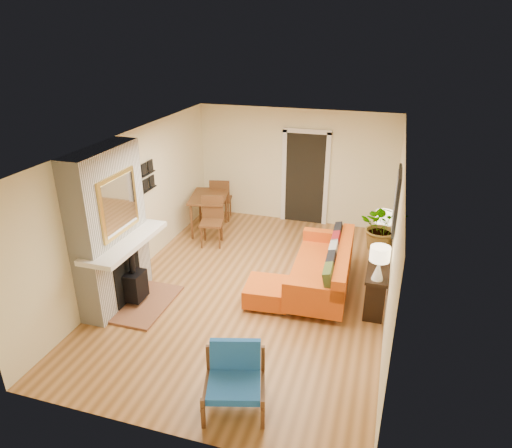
% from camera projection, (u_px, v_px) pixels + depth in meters
% --- Properties ---
extents(room_shell, '(6.50, 6.50, 6.50)m').
position_uv_depth(room_shell, '(317.00, 179.00, 9.66)').
color(room_shell, '#B37B44').
rests_on(room_shell, ground).
extents(fireplace, '(1.09, 1.68, 2.60)m').
position_uv_depth(fireplace, '(112.00, 233.00, 7.16)').
color(fireplace, white).
rests_on(fireplace, ground).
extents(sofa, '(1.03, 2.25, 0.87)m').
position_uv_depth(sofa, '(326.00, 268.00, 7.87)').
color(sofa, silver).
rests_on(sofa, ground).
extents(ottoman, '(0.77, 0.77, 0.36)m').
position_uv_depth(ottoman, '(268.00, 292.00, 7.50)').
color(ottoman, silver).
rests_on(ottoman, ground).
extents(blue_chair, '(0.89, 0.88, 0.76)m').
position_uv_depth(blue_chair, '(235.00, 374.00, 5.45)').
color(blue_chair, brown).
rests_on(blue_chair, ground).
extents(dining_table, '(1.08, 1.93, 1.02)m').
position_uv_depth(dining_table, '(213.00, 203.00, 10.00)').
color(dining_table, brown).
rests_on(dining_table, ground).
extents(console_table, '(0.34, 1.85, 0.72)m').
position_uv_depth(console_table, '(379.00, 264.00, 7.61)').
color(console_table, black).
rests_on(console_table, ground).
extents(lamp_near, '(0.30, 0.30, 0.54)m').
position_uv_depth(lamp_near, '(379.00, 259.00, 6.74)').
color(lamp_near, white).
rests_on(lamp_near, console_table).
extents(lamp_far, '(0.30, 0.30, 0.54)m').
position_uv_depth(lamp_far, '(384.00, 222.00, 8.01)').
color(lamp_far, white).
rests_on(lamp_far, console_table).
extents(houseplant, '(0.85, 0.76, 0.84)m').
position_uv_depth(houseplant, '(383.00, 226.00, 7.64)').
color(houseplant, '#1E5919').
rests_on(houseplant, console_table).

